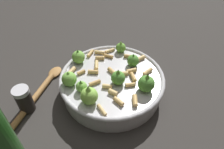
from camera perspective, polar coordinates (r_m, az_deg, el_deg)
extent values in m
plane|color=#2D2B28|center=(0.60, 0.00, -4.56)|extent=(2.40, 2.40, 0.00)
cylinder|color=#B7B7BC|center=(0.58, 0.00, -2.72)|extent=(0.28, 0.28, 0.06)
torus|color=#B7B7BC|center=(0.56, 0.00, -0.74)|extent=(0.29, 0.29, 0.01)
sphere|color=#4C8933|center=(0.59, 5.84, 3.88)|extent=(0.03, 0.03, 0.03)
cone|color=#4C8933|center=(0.58, 5.96, 5.19)|extent=(0.01, 0.01, 0.01)
sphere|color=#75B247|center=(0.52, -8.47, -3.38)|extent=(0.03, 0.03, 0.03)
cone|color=#609E38|center=(0.51, -8.64, -2.19)|extent=(0.02, 0.02, 0.01)
sphere|color=#75B247|center=(0.61, -9.31, 4.80)|extent=(0.04, 0.04, 0.04)
cone|color=#4C8933|center=(0.59, -9.51, 6.23)|extent=(0.01, 0.01, 0.02)
sphere|color=#609E38|center=(0.64, 2.45, 7.45)|extent=(0.03, 0.03, 0.03)
cone|color=#75B247|center=(0.63, 2.50, 8.67)|extent=(0.02, 0.02, 0.01)
sphere|color=#4C8933|center=(0.53, 1.70, -0.95)|extent=(0.04, 0.04, 0.04)
cone|color=#609E38|center=(0.52, 1.75, 0.63)|extent=(0.02, 0.02, 0.02)
sphere|color=#75B247|center=(0.54, -11.79, -1.25)|extent=(0.04, 0.04, 0.04)
cone|color=#75B247|center=(0.53, -12.07, 0.19)|extent=(0.02, 0.02, 0.01)
sphere|color=#8CC64C|center=(0.49, -6.34, -5.90)|extent=(0.04, 0.04, 0.04)
cone|color=#8CC64C|center=(0.47, -6.55, -4.08)|extent=(0.02, 0.02, 0.02)
sphere|color=#4C8933|center=(0.52, 9.51, -2.55)|extent=(0.04, 0.04, 0.04)
cone|color=#609E38|center=(0.51, 9.80, -0.76)|extent=(0.02, 0.02, 0.02)
cylinder|color=tan|center=(0.54, -4.79, -2.30)|extent=(0.03, 0.03, 0.01)
cylinder|color=tan|center=(0.64, -6.03, 5.84)|extent=(0.01, 0.03, 0.01)
cylinder|color=tan|center=(0.48, -2.85, -9.78)|extent=(0.03, 0.03, 0.01)
cylinder|color=tan|center=(0.59, -4.35, 2.63)|extent=(0.02, 0.04, 0.01)
cylinder|color=tan|center=(0.58, -11.18, 0.94)|extent=(0.02, 0.03, 0.01)
cylinder|color=tan|center=(0.62, -0.97, 5.13)|extent=(0.03, 0.01, 0.01)
cylinder|color=tan|center=(0.57, 5.45, 1.07)|extent=(0.03, 0.03, 0.01)
cylinder|color=tan|center=(0.50, 1.84, -7.45)|extent=(0.03, 0.02, 0.01)
cylinder|color=tan|center=(0.56, 2.79, 0.27)|extent=(0.03, 0.02, 0.01)
cylinder|color=tan|center=(0.54, 5.10, -2.85)|extent=(0.03, 0.02, 0.01)
cylinder|color=tan|center=(0.53, -1.28, -3.32)|extent=(0.03, 0.01, 0.01)
cylinder|color=tan|center=(0.57, -5.40, 0.45)|extent=(0.03, 0.02, 0.01)
cylinder|color=tan|center=(0.62, 4.85, 5.03)|extent=(0.03, 0.01, 0.01)
cylinder|color=tan|center=(0.64, -3.46, 6.15)|extent=(0.03, 0.01, 0.01)
cylinder|color=tan|center=(0.58, 9.87, 0.81)|extent=(0.03, 0.03, 0.01)
cylinder|color=tan|center=(0.62, 7.72, 4.38)|extent=(0.03, 0.03, 0.01)
cylinder|color=tan|center=(0.65, -0.61, 6.64)|extent=(0.03, 0.03, 0.01)
cylinder|color=tan|center=(0.50, 6.40, -7.18)|extent=(0.02, 0.03, 0.01)
cylinder|color=tan|center=(0.62, -3.38, 4.63)|extent=(0.03, 0.02, 0.01)
cylinder|color=tan|center=(0.56, 5.86, -0.71)|extent=(0.03, 0.03, 0.01)
cylinder|color=tan|center=(0.51, 0.28, -4.99)|extent=(0.03, 0.02, 0.01)
cylinder|color=tan|center=(0.57, 0.00, 0.91)|extent=(0.03, 0.03, 0.01)
cylinder|color=tan|center=(0.57, -8.55, 0.61)|extent=(0.02, 0.02, 0.01)
cylinder|color=black|center=(0.58, -23.00, -6.85)|extent=(0.04, 0.04, 0.07)
cylinder|color=silver|center=(0.55, -24.08, -4.25)|extent=(0.04, 0.04, 0.01)
cylinder|color=#1E4C19|center=(0.44, -28.63, -17.42)|extent=(0.07, 0.07, 0.19)
cylinder|color=#9E703D|center=(0.61, -21.13, -6.76)|extent=(0.02, 0.22, 0.02)
ellipsoid|color=#9E703D|center=(0.67, -15.54, 0.65)|extent=(0.04, 0.05, 0.01)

